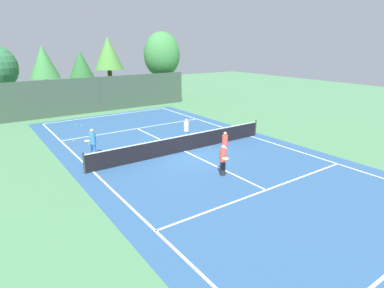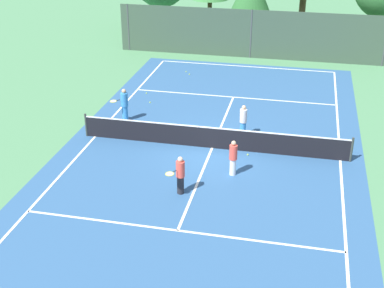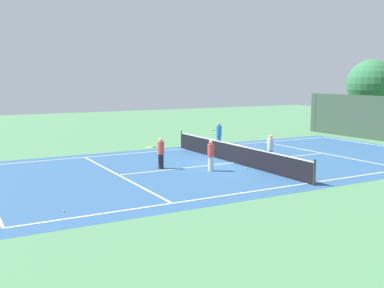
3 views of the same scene
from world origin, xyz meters
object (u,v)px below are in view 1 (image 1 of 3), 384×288
player_3 (223,160)px  ball_crate (158,147)px  player_0 (186,130)px  tennis_ball_5 (81,126)px  tennis_ball_0 (210,147)px  tennis_ball_1 (75,125)px  tennis_ball_2 (89,144)px  player_2 (93,143)px  player_1 (225,145)px  tennis_ball_4 (74,141)px

player_3 → ball_crate: bearing=97.1°
player_0 → tennis_ball_5: bearing=118.2°
tennis_ball_5 → tennis_ball_0: bearing=-64.2°
player_3 → ball_crate: player_3 is taller
ball_crate → tennis_ball_0: bearing=-29.7°
player_0 → tennis_ball_0: bearing=-75.8°
tennis_ball_1 → tennis_ball_0: bearing=-63.8°
tennis_ball_2 → tennis_ball_5: bearing=78.5°
tennis_ball_2 → tennis_ball_5: size_ratio=1.00×
player_0 → player_2: 5.92m
ball_crate → tennis_ball_2: (-3.10, 3.40, -0.15)m
player_1 → tennis_ball_5: 12.63m
player_0 → tennis_ball_2: player_0 is taller
tennis_ball_1 → tennis_ball_2: size_ratio=1.00×
player_0 → tennis_ball_4: size_ratio=23.24×
player_3 → tennis_ball_0: 4.29m
player_1 → tennis_ball_5: (-4.43, 11.80, -0.73)m
ball_crate → tennis_ball_0: (2.75, -1.57, -0.15)m
player_1 → player_3: player_3 is taller
ball_crate → tennis_ball_0: 3.17m
player_1 → tennis_ball_4: player_1 is taller
ball_crate → player_2: bearing=166.6°
tennis_ball_0 → ball_crate: bearing=150.3°
player_2 → tennis_ball_2: size_ratio=25.03×
tennis_ball_0 → tennis_ball_2: (-5.85, 4.97, 0.00)m
tennis_ball_0 → tennis_ball_2: bearing=139.6°
player_2 → tennis_ball_4: size_ratio=25.03×
player_3 → tennis_ball_1: (-3.03, 14.09, -0.76)m
tennis_ball_4 → tennis_ball_0: bearing=-44.2°
tennis_ball_1 → tennis_ball_4: size_ratio=1.00×
tennis_ball_1 → tennis_ball_5: 0.53m
player_3 → tennis_ball_5: 13.94m
player_2 → tennis_ball_4: (-0.07, 3.83, -0.82)m
tennis_ball_1 → player_0: bearing=-61.4°
player_0 → tennis_ball_2: 6.25m
tennis_ball_0 → tennis_ball_1: same height
player_0 → tennis_ball_1: (-4.66, 8.55, -0.75)m
player_1 → tennis_ball_1: size_ratio=22.70×
tennis_ball_4 → player_3: bearing=-66.4°
tennis_ball_0 → tennis_ball_1: size_ratio=1.00×
player_2 → tennis_ball_1: 8.13m
ball_crate → tennis_ball_5: ball_crate is taller
tennis_ball_0 → tennis_ball_1: 11.62m
player_1 → player_3: (-1.71, -1.85, 0.03)m
tennis_ball_0 → tennis_ball_5: size_ratio=1.00×
tennis_ball_1 → tennis_ball_4: 4.36m
tennis_ball_0 → tennis_ball_4: bearing=135.8°
player_3 → ball_crate: 5.31m
tennis_ball_0 → tennis_ball_1: (-5.13, 10.43, 0.00)m
player_3 → tennis_ball_4: player_3 is taller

